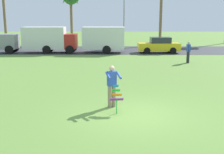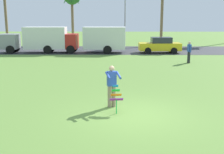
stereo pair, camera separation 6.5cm
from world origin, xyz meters
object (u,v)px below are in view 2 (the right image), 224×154
streetlight_pole (125,14)px  parked_car_yellow (160,45)px  parked_truck_grey_van (37,39)px  parked_truck_red_cab (97,39)px  person_kite_flyer (112,85)px  person_walker_near (189,51)px  kite_held (116,95)px

streetlight_pole → parked_car_yellow: bearing=-65.7°
parked_truck_grey_van → streetlight_pole: size_ratio=0.97×
parked_truck_red_cab → streetlight_pole: size_ratio=0.97×
parked_truck_grey_van → parked_truck_red_cab: size_ratio=1.00×
parked_truck_grey_van → person_kite_flyer: bearing=-66.2°
parked_truck_grey_van → person_walker_near: 15.29m
person_kite_flyer → parked_truck_red_cab: parked_truck_red_cab is taller
person_kite_flyer → kite_held: bearing=-75.4°
parked_car_yellow → person_kite_flyer: bearing=-104.6°
person_kite_flyer → person_walker_near: same height
parked_car_yellow → parked_truck_red_cab: bearing=180.0°
parked_truck_grey_van → parked_car_yellow: bearing=0.0°
kite_held → person_walker_near: 13.46m
person_kite_flyer → streetlight_pole: size_ratio=0.25×
person_kite_flyer → parked_car_yellow: (4.67, 17.86, -0.18)m
parked_truck_red_cab → person_walker_near: parked_truck_red_cab is taller
kite_held → parked_car_yellow: (4.49, 18.54, 0.09)m
person_kite_flyer → kite_held: person_kite_flyer is taller
person_kite_flyer → parked_truck_grey_van: size_ratio=0.26×
parked_car_yellow → streetlight_pole: (-3.37, 7.46, 3.22)m
person_kite_flyer → person_walker_near: 12.93m
person_kite_flyer → parked_truck_grey_van: bearing=113.8°
person_kite_flyer → person_walker_near: (6.02, 11.45, -0.02)m
parked_car_yellow → streetlight_pole: 8.79m
parked_truck_grey_van → streetlight_pole: streetlight_pole is taller
streetlight_pole → person_walker_near: 14.96m
person_walker_near → person_kite_flyer: bearing=-117.7°
parked_truck_grey_van → kite_held: bearing=-66.6°
person_kite_flyer → parked_truck_red_cab: size_ratio=0.26×
person_kite_flyer → parked_truck_red_cab: 17.96m
kite_held → streetlight_pole: 26.23m
parked_truck_red_cab → parked_car_yellow: size_ratio=1.59×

